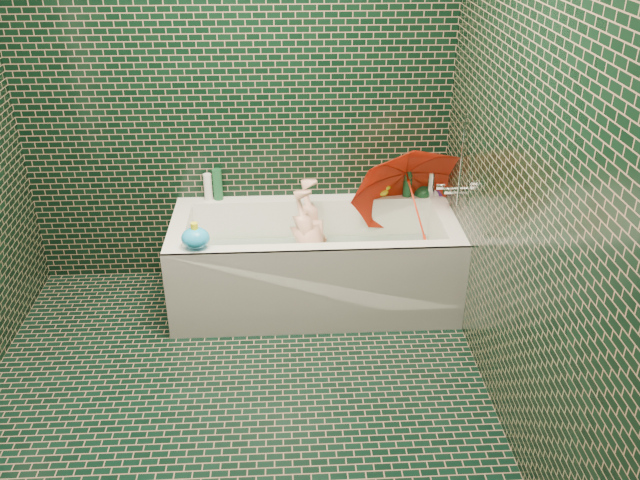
{
  "coord_description": "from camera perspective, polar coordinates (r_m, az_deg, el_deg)",
  "views": [
    {
      "loc": [
        0.29,
        -2.55,
        2.34
      ],
      "look_at": [
        0.47,
        0.82,
        0.53
      ],
      "focal_mm": 38.0,
      "sensor_mm": 36.0,
      "label": 1
    }
  ],
  "objects": [
    {
      "name": "bathtub",
      "position": [
        4.15,
        -0.45,
        -2.65
      ],
      "size": [
        1.7,
        0.75,
        0.55
      ],
      "color": "white",
      "rests_on": "floor"
    },
    {
      "name": "umbrella",
      "position": [
        4.1,
        8.1,
        2.71
      ],
      "size": [
        0.97,
        0.99,
        1.11
      ],
      "primitive_type": "imported",
      "rotation": [
        0.48,
        -0.46,
        -0.14
      ],
      "color": "red",
      "rests_on": "bathtub"
    },
    {
      "name": "bottle_right_tall",
      "position": [
        4.32,
        7.4,
        4.93
      ],
      "size": [
        0.07,
        0.07,
        0.2
      ],
      "primitive_type": "cylinder",
      "rotation": [
        0.0,
        0.0,
        0.37
      ],
      "color": "#164E2B",
      "rests_on": "bathtub"
    },
    {
      "name": "soap_bottle_c",
      "position": [
        4.36,
        9.13,
        3.54
      ],
      "size": [
        0.16,
        0.16,
        0.16
      ],
      "primitive_type": "imported",
      "rotation": [
        0.0,
        0.0,
        0.37
      ],
      "color": "#164E2B",
      "rests_on": "bathtub"
    },
    {
      "name": "bottle_left_tall",
      "position": [
        4.29,
        -8.61,
        4.65
      ],
      "size": [
        0.07,
        0.07,
        0.2
      ],
      "primitive_type": "cylinder",
      "rotation": [
        0.0,
        0.0,
        -0.25
      ],
      "color": "#164E2B",
      "rests_on": "bathtub"
    },
    {
      "name": "wall_back",
      "position": [
        4.11,
        -7.21,
        12.59
      ],
      "size": [
        2.8,
        0.0,
        2.8
      ],
      "primitive_type": "plane",
      "rotation": [
        1.57,
        0.0,
        0.0
      ],
      "color": "black",
      "rests_on": "floor"
    },
    {
      "name": "soap_bottle_b",
      "position": [
        4.39,
        9.84,
        3.66
      ],
      "size": [
        0.09,
        0.09,
        0.17
      ],
      "primitive_type": "imported",
      "rotation": [
        0.0,
        0.0,
        -0.25
      ],
      "color": "#461D6D",
      "rests_on": "bathtub"
    },
    {
      "name": "wall_right",
      "position": [
        2.96,
        17.2,
        5.22
      ],
      "size": [
        0.0,
        2.8,
        2.8
      ],
      "primitive_type": "plane",
      "rotation": [
        1.57,
        0.0,
        -1.57
      ],
      "color": "black",
      "rests_on": "floor"
    },
    {
      "name": "soap_bottle_a",
      "position": [
        4.38,
        9.42,
        3.65
      ],
      "size": [
        0.11,
        0.11,
        0.27
      ],
      "primitive_type": "imported",
      "rotation": [
        0.0,
        0.0,
        -0.07
      ],
      "color": "white",
      "rests_on": "bathtub"
    },
    {
      "name": "rubber_duck",
      "position": [
        4.33,
        5.36,
        4.15
      ],
      "size": [
        0.11,
        0.08,
        0.08
      ],
      "rotation": [
        0.0,
        0.0,
        -0.25
      ],
      "color": "yellow",
      "rests_on": "bathtub"
    },
    {
      "name": "child",
      "position": [
        4.12,
        -0.47,
        -1.33
      ],
      "size": [
        1.0,
        0.63,
        0.34
      ],
      "primitive_type": "imported",
      "rotation": [
        -1.43,
        0.0,
        -1.92
      ],
      "color": "#F0B096",
      "rests_on": "bathtub"
    },
    {
      "name": "faucet",
      "position": [
        4.02,
        11.21,
        4.67
      ],
      "size": [
        0.18,
        0.19,
        0.55
      ],
      "color": "silver",
      "rests_on": "wall_right"
    },
    {
      "name": "wall_front",
      "position": [
        1.62,
        -12.96,
        -15.27
      ],
      "size": [
        2.8,
        0.0,
        2.8
      ],
      "primitive_type": "plane",
      "rotation": [
        -1.57,
        0.0,
        0.0
      ],
      "color": "black",
      "rests_on": "floor"
    },
    {
      "name": "bottle_left_short",
      "position": [
        4.3,
        -9.41,
        4.42
      ],
      "size": [
        0.07,
        0.07,
        0.17
      ],
      "primitive_type": "cylinder",
      "rotation": [
        0.0,
        0.0,
        -0.39
      ],
      "color": "white",
      "rests_on": "bathtub"
    },
    {
      "name": "bath_toy",
      "position": [
        3.73,
        -10.45,
        0.18
      ],
      "size": [
        0.19,
        0.17,
        0.15
      ],
      "rotation": [
        0.0,
        0.0,
        0.33
      ],
      "color": "#1BA3F9",
      "rests_on": "bathtub"
    },
    {
      "name": "floor",
      "position": [
        3.48,
        -7.28,
        -14.41
      ],
      "size": [
        2.8,
        2.8,
        0.0
      ],
      "primitive_type": "plane",
      "color": "black",
      "rests_on": "ground"
    },
    {
      "name": "bottle_right_pump",
      "position": [
        4.34,
        9.35,
        4.76
      ],
      "size": [
        0.05,
        0.05,
        0.18
      ],
      "primitive_type": "cylinder",
      "rotation": [
        0.0,
        0.0,
        -0.09
      ],
      "color": "silver",
      "rests_on": "bathtub"
    },
    {
      "name": "water",
      "position": [
        4.13,
        -0.47,
        -1.47
      ],
      "size": [
        1.48,
        0.53,
        0.0
      ],
      "primitive_type": "cube",
      "color": "silver",
      "rests_on": "bathtub"
    },
    {
      "name": "bath_mat",
      "position": [
        4.2,
        -0.46,
        -3.18
      ],
      "size": [
        1.35,
        0.47,
        0.01
      ],
      "primitive_type": "cube",
      "color": "green",
      "rests_on": "bathtub"
    }
  ]
}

